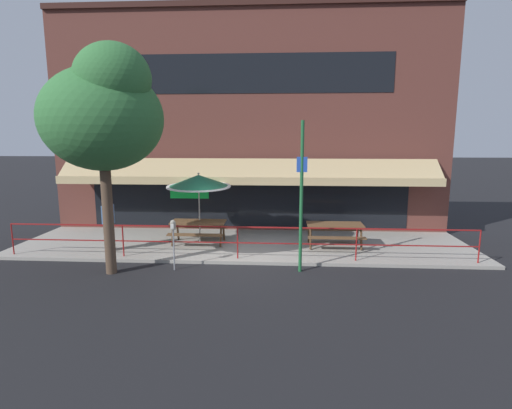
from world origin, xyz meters
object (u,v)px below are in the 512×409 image
(pedestrian_walking, at_px, (108,221))
(parking_meter_near, at_px, (173,230))
(picnic_table_centre, at_px, (335,228))
(picnic_table_left, at_px, (198,226))
(patio_umbrella_left, at_px, (199,181))
(street_sign_pole, at_px, (301,196))
(street_tree_curbside, at_px, (104,112))

(pedestrian_walking, xyz_separation_m, parking_meter_near, (2.44, -1.42, 0.09))
(picnic_table_centre, height_order, pedestrian_walking, pedestrian_walking)
(picnic_table_left, distance_m, parking_meter_near, 2.47)
(picnic_table_centre, relative_size, pedestrian_walking, 1.05)
(patio_umbrella_left, distance_m, pedestrian_walking, 3.11)
(patio_umbrella_left, xyz_separation_m, pedestrian_walking, (-2.63, -1.21, -1.12))
(pedestrian_walking, height_order, street_sign_pole, street_sign_pole)
(picnic_table_centre, height_order, parking_meter_near, parking_meter_near)
(picnic_table_left, relative_size, pedestrian_walking, 1.05)
(pedestrian_walking, height_order, street_tree_curbside, street_tree_curbside)
(patio_umbrella_left, relative_size, pedestrian_walking, 1.39)
(picnic_table_left, distance_m, pedestrian_walking, 2.84)
(parking_meter_near, bearing_deg, street_tree_curbside, -165.17)
(patio_umbrella_left, height_order, street_tree_curbside, street_tree_curbside)
(picnic_table_centre, bearing_deg, street_tree_curbside, -156.43)
(street_sign_pole, bearing_deg, parking_meter_near, -178.40)
(street_tree_curbside, bearing_deg, picnic_table_centre, 23.57)
(parking_meter_near, bearing_deg, picnic_table_centre, 26.24)
(picnic_table_centre, xyz_separation_m, parking_meter_near, (-4.70, -2.32, 0.44))
(parking_meter_near, bearing_deg, street_sign_pole, 1.60)
(picnic_table_left, relative_size, picnic_table_centre, 1.00)
(picnic_table_centre, relative_size, street_sign_pole, 0.44)
(picnic_table_centre, xyz_separation_m, patio_umbrella_left, (-4.51, 0.32, 1.47))
(picnic_table_left, relative_size, street_sign_pole, 0.44)
(street_sign_pole, bearing_deg, patio_umbrella_left, 142.37)
(street_sign_pole, bearing_deg, street_tree_curbside, -174.23)
(picnic_table_left, height_order, street_tree_curbside, street_tree_curbside)
(picnic_table_left, relative_size, patio_umbrella_left, 0.76)
(patio_umbrella_left, bearing_deg, pedestrian_walking, -155.23)
(picnic_table_left, height_order, patio_umbrella_left, patio_umbrella_left)
(pedestrian_walking, distance_m, street_sign_pole, 6.15)
(patio_umbrella_left, bearing_deg, street_tree_curbside, -119.81)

